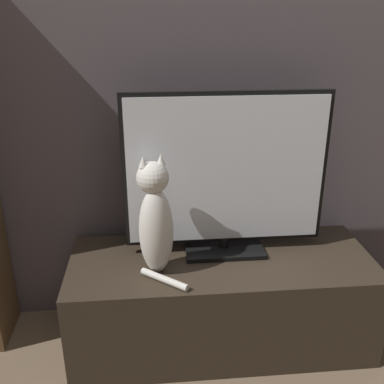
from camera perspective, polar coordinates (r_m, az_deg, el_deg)
name	(u,v)px	position (r m, az deg, el deg)	size (l,w,h in m)	color
wall_back	(216,46)	(2.03, 3.01, 17.97)	(4.80, 0.05, 2.60)	#564C51
tv_stand	(220,299)	(2.12, 3.62, -13.42)	(1.33, 0.53, 0.43)	#33281E
tv	(226,176)	(1.92, 4.31, 1.99)	(0.87, 0.21, 0.72)	black
cat	(155,220)	(1.81, -4.68, -3.54)	(0.21, 0.27, 0.50)	silver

